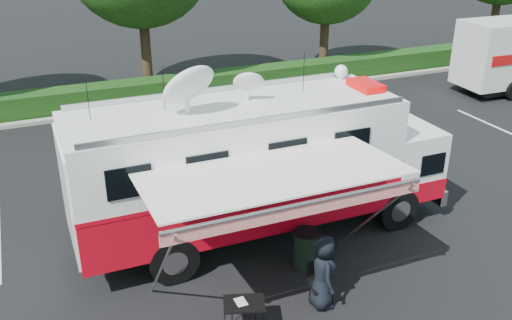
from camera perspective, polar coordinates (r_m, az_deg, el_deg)
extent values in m
plane|color=black|center=(15.26, 0.74, -7.23)|extent=(120.00, 120.00, 0.00)
cube|color=#9E998E|center=(25.93, -0.91, 6.55)|extent=(60.00, 0.35, 0.15)
cube|color=black|center=(26.60, -1.66, 7.96)|extent=(60.00, 1.20, 1.00)
cylinder|color=black|center=(26.05, -11.01, 11.50)|extent=(0.44, 0.44, 4.80)
cylinder|color=black|center=(29.30, 6.85, 12.36)|extent=(0.44, 0.44, 4.00)
cylinder|color=black|center=(35.93, 22.78, 13.22)|extent=(0.44, 0.44, 4.40)
cube|color=silver|center=(17.55, -4.70, -2.81)|extent=(0.12, 5.50, 0.01)
cube|color=silver|center=(20.03, 11.78, 0.29)|extent=(0.12, 5.50, 0.01)
cube|color=silver|center=(23.79, 23.86, 2.56)|extent=(0.12, 5.50, 0.01)
cube|color=black|center=(14.96, 0.75, -5.34)|extent=(9.06, 1.48, 0.32)
cylinder|color=black|center=(15.63, 13.94, -4.74)|extent=(1.16, 0.34, 1.16)
cylinder|color=black|center=(17.31, 9.48, -1.37)|extent=(1.16, 0.34, 1.16)
cylinder|color=black|center=(13.28, -8.25, -9.85)|extent=(1.16, 0.34, 1.16)
cylinder|color=black|center=(15.22, -10.57, -5.25)|extent=(1.16, 0.34, 1.16)
cube|color=silver|center=(17.22, 15.54, -1.92)|extent=(0.21, 2.64, 0.42)
cube|color=white|center=(16.35, 13.74, 0.74)|extent=(1.48, 2.64, 1.79)
cube|color=red|center=(16.61, 13.52, -1.26)|extent=(1.50, 2.66, 0.58)
cube|color=black|center=(16.63, 15.76, 2.10)|extent=(0.13, 2.34, 0.74)
cube|color=red|center=(14.34, -1.94, -3.16)|extent=(8.01, 2.64, 1.26)
cube|color=red|center=(14.06, -1.98, -0.87)|extent=(8.03, 2.66, 0.11)
cube|color=white|center=(13.74, -2.02, 2.11)|extent=(8.01, 2.64, 1.48)
cube|color=white|center=(13.47, -2.07, 5.19)|extent=(8.01, 2.64, 0.08)
cube|color=#CC0505|center=(15.01, 10.90, 7.38)|extent=(0.58, 1.00, 0.17)
sphere|color=white|center=(15.77, 8.51, 8.77)|extent=(0.36, 0.36, 0.36)
ellipsoid|color=white|center=(12.74, -6.77, 7.45)|extent=(1.26, 1.26, 0.38)
ellipsoid|color=white|center=(13.64, -0.76, 7.82)|extent=(0.74, 0.74, 0.21)
cylinder|color=black|center=(12.97, -16.47, 5.94)|extent=(0.02, 0.02, 1.05)
cylinder|color=black|center=(13.24, -9.22, 7.00)|extent=(0.02, 0.02, 1.05)
cylinder|color=black|center=(14.46, 4.80, 8.70)|extent=(0.02, 0.02, 1.05)
cube|color=white|center=(11.38, 1.65, -1.34)|extent=(5.27, 2.53, 0.22)
cube|color=red|center=(10.48, 4.47, -4.98)|extent=(5.27, 0.04, 0.30)
cylinder|color=#B2B2B7|center=(10.40, 4.54, -4.43)|extent=(5.27, 0.07, 0.07)
cylinder|color=#B2B2B7|center=(11.44, -9.41, -10.54)|extent=(0.05, 2.72, 3.04)
cylinder|color=#B2B2B7|center=(13.12, 11.29, -5.81)|extent=(0.05, 2.72, 3.04)
imported|color=black|center=(12.88, 6.52, -14.17)|extent=(0.70, 0.93, 1.71)
cube|color=black|center=(11.74, -1.20, -14.15)|extent=(0.97, 0.82, 0.04)
cylinder|color=black|center=(12.02, -3.14, -15.21)|extent=(0.02, 0.02, 0.68)
cylinder|color=black|center=(11.90, 0.78, -15.62)|extent=(0.02, 0.02, 0.68)
cylinder|color=black|center=(12.21, -0.05, -14.44)|extent=(0.02, 0.02, 0.68)
cube|color=silver|center=(11.75, -1.53, -13.98)|extent=(0.21, 0.29, 0.01)
cube|color=black|center=(12.61, 6.59, -12.48)|extent=(0.56, 0.56, 0.04)
cube|color=black|center=(12.62, 6.13, -10.98)|extent=(0.46, 0.16, 0.51)
cylinder|color=black|center=(12.55, 6.20, -13.99)|extent=(0.02, 0.02, 0.46)
cylinder|color=black|center=(12.80, 5.39, -13.07)|extent=(0.02, 0.02, 0.46)
cylinder|color=black|center=(12.70, 7.70, -13.55)|extent=(0.02, 0.02, 0.46)
cylinder|color=black|center=(12.95, 6.87, -12.65)|extent=(0.02, 0.02, 0.46)
cylinder|color=black|center=(13.80, 5.02, -8.87)|extent=(0.58, 0.58, 0.90)
cylinder|color=black|center=(13.55, 5.09, -7.21)|extent=(0.63, 0.63, 0.04)
cylinder|color=black|center=(29.06, 21.65, 7.56)|extent=(0.89, 0.27, 0.89)
cylinder|color=black|center=(29.80, 23.15, 7.70)|extent=(0.89, 0.27, 0.89)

